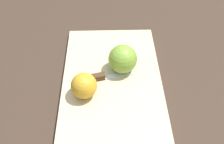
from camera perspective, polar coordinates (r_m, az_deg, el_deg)
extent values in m
plane|color=#38281E|center=(0.75, 0.00, -2.05)|extent=(4.00, 4.00, 0.00)
cube|color=#D1B789|center=(0.74, 0.00, -1.57)|extent=(0.45, 0.31, 0.02)
sphere|color=gold|center=(0.67, -6.11, -3.00)|extent=(0.07, 0.07, 0.07)
cylinder|color=#EFE5C6|center=(0.67, -6.46, -3.32)|extent=(0.04, 0.06, 0.06)
sphere|color=olive|center=(0.73, 2.34, 2.84)|extent=(0.08, 0.08, 0.08)
cylinder|color=#EFE5C6|center=(0.73, 1.77, 2.82)|extent=(0.08, 0.01, 0.08)
cube|color=silver|center=(0.74, 1.54, -0.61)|extent=(0.04, 0.08, 0.00)
cube|color=#472D19|center=(0.72, -4.09, -1.29)|extent=(0.04, 0.07, 0.02)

